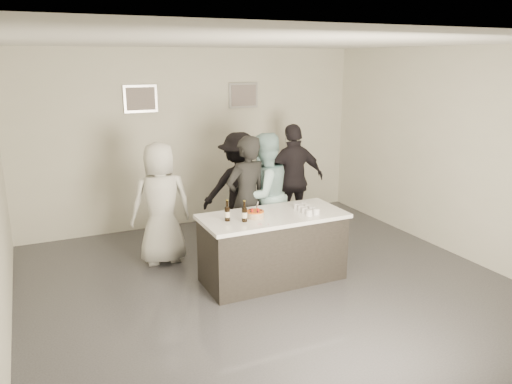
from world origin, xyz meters
TOP-DOWN VIEW (x-y plane):
  - floor at (0.00, 0.00)m, footprint 6.00×6.00m
  - ceiling at (0.00, 0.00)m, footprint 6.00×6.00m
  - wall_back at (0.00, 3.00)m, footprint 6.00×0.04m
  - wall_front at (0.00, -3.00)m, footprint 6.00×0.04m
  - wall_right at (3.00, 0.00)m, footprint 0.04×6.00m
  - picture_left at (-0.90, 2.97)m, footprint 0.54×0.04m
  - picture_right at (0.90, 2.97)m, footprint 0.54×0.04m
  - bar_counter at (0.13, 0.25)m, footprint 1.86×0.86m
  - cake at (-0.13, 0.23)m, footprint 0.22×0.22m
  - beer_bottle_a at (-0.50, 0.25)m, footprint 0.07×0.07m
  - beer_bottle_b at (-0.32, 0.14)m, footprint 0.07×0.07m
  - tumbler_cluster at (0.57, 0.18)m, footprint 0.19×0.40m
  - candles at (-0.18, -0.05)m, footprint 0.24×0.08m
  - person_main_black at (0.08, 0.97)m, footprint 0.74×0.56m
  - person_main_blue at (0.41, 1.11)m, footprint 1.04×0.91m
  - person_guest_left at (-1.03, 1.45)m, footprint 0.88×0.59m
  - person_guest_right at (1.26, 1.75)m, footprint 1.08×0.48m
  - person_guest_back at (0.30, 1.77)m, footprint 1.24×0.88m

SIDE VIEW (x-z plane):
  - floor at x=0.00m, z-range 0.00..0.00m
  - bar_counter at x=0.13m, z-range 0.00..0.90m
  - person_guest_left at x=-1.03m, z-range 0.00..1.74m
  - person_guest_back at x=0.30m, z-range 0.00..1.74m
  - candles at x=-0.18m, z-range 0.90..0.91m
  - person_main_blue at x=0.41m, z-range 0.00..1.82m
  - person_guest_right at x=1.26m, z-range 0.00..1.82m
  - person_main_black at x=0.08m, z-range 0.00..1.82m
  - cake at x=-0.13m, z-range 0.90..0.97m
  - tumbler_cluster at x=0.57m, z-range 0.90..0.98m
  - beer_bottle_a at x=-0.50m, z-range 0.90..1.16m
  - beer_bottle_b at x=-0.32m, z-range 0.90..1.16m
  - wall_back at x=0.00m, z-range 0.00..3.00m
  - wall_front at x=0.00m, z-range 0.00..3.00m
  - wall_right at x=3.00m, z-range 0.00..3.00m
  - picture_left at x=-0.90m, z-range 1.98..2.42m
  - picture_right at x=0.90m, z-range 1.98..2.42m
  - ceiling at x=0.00m, z-range 3.00..3.00m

